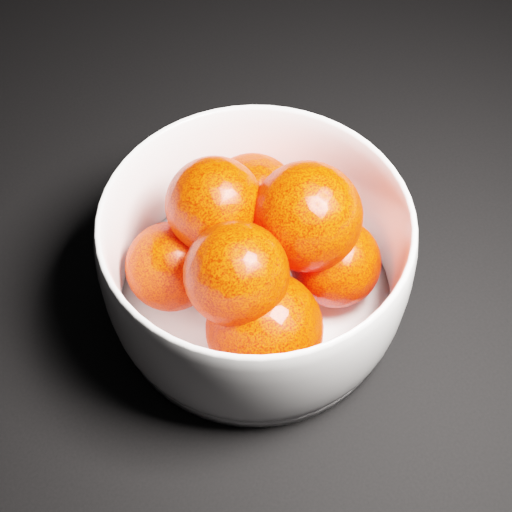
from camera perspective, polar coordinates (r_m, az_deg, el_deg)
bowl at (r=0.48m, az=-0.00°, el=-0.35°), size 0.21×0.21×0.10m
orange_pile at (r=0.47m, az=0.16°, el=0.34°), size 0.16×0.17×0.11m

